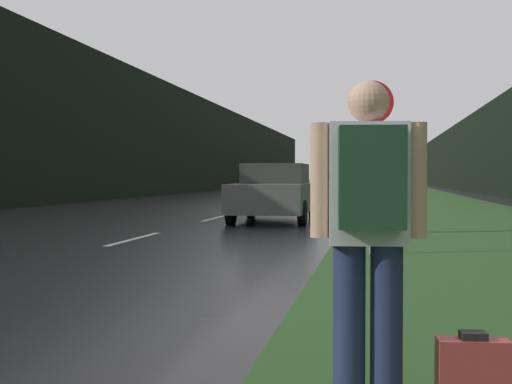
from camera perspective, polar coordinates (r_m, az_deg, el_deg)
The scene contains 11 objects.
grass_verge at distance 39.40m, azimuth 12.86°, elevation -0.53°, with size 6.00×240.00×0.02m, color #26471E.
lane_stripe_c at distance 14.13m, azimuth -9.70°, elevation -3.71°, with size 0.12×3.00×0.01m, color silver.
lane_stripe_d at distance 20.85m, azimuth -3.32°, elevation -2.09°, with size 0.12×3.00×0.01m, color silver.
lane_stripe_e at distance 27.70m, azimuth -0.07°, elevation -1.26°, with size 0.12×3.00×0.01m, color silver.
treeline_far_side at distance 51.48m, azimuth -6.82°, elevation 4.03°, with size 2.00×140.00×7.44m, color black.
treeline_near_side at distance 50.03m, azimuth 19.11°, elevation 3.28°, with size 2.00×140.00×6.09m, color black.
stop_sign at distance 11.17m, azimuth 9.23°, elevation 3.48°, with size 0.67×0.07×2.70m.
hitchhiker_with_backpack at distance 3.68m, azimuth 9.01°, elevation -2.45°, with size 0.59×0.44×1.71m.
suitcase at distance 3.97m, azimuth 16.96°, elevation -13.79°, with size 0.38×0.19×0.42m.
car_passing_near at distance 19.28m, azimuth 1.52°, elevation -0.06°, with size 2.01×4.74×1.56m.
delivery_truck at distance 90.15m, azimuth 5.42°, elevation 1.58°, with size 2.63×7.46×3.29m.
Camera 1 is at (4.66, 0.68, 1.22)m, focal length 50.00 mm.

